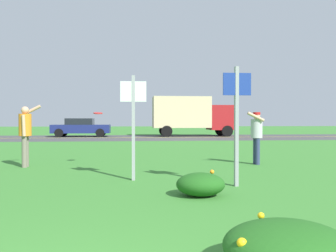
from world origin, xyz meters
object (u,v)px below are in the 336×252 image
Objects in this scene: person_catcher_red_cap_gray_shirt at (256,133)px; car_navy_center_left at (81,127)px; person_thrower_orange_shirt at (25,131)px; frisbee_red at (98,113)px; sign_post_by_roadside at (237,113)px; box_truck_red at (192,114)px; sign_post_near_path at (133,116)px.

person_catcher_red_cap_gray_shirt reaches higher than car_navy_center_left.
person_thrower_orange_shirt reaches higher than frisbee_red.
sign_post_by_roadside is 21.73m from box_truck_red.
sign_post_near_path is 4.37m from person_catcher_red_cap_gray_shirt.
sign_post_near_path is at bearing -146.56° from person_catcher_red_cap_gray_shirt.
sign_post_by_roadside reaches higher than sign_post_near_path.
car_navy_center_left is (-1.12, 18.21, -0.28)m from person_thrower_orange_shirt.
box_truck_red is (2.78, 21.55, 0.36)m from sign_post_by_roadside.
sign_post_near_path is 2.75m from frisbee_red.
person_catcher_red_cap_gray_shirt is 19.83m from car_navy_center_left.
sign_post_by_roadside is 6.04m from person_thrower_orange_shirt.
sign_post_by_roadside is (2.03, -0.90, 0.05)m from sign_post_near_path.
car_navy_center_left is at bearing 93.53° from person_thrower_orange_shirt.
frisbee_red is at bearing -107.83° from box_truck_red.
car_navy_center_left is (-4.12, 20.65, -0.65)m from sign_post_near_path.
sign_post_near_path is 0.96× the size of sign_post_by_roadside.
sign_post_near_path is at bearing -103.10° from box_truck_red.
frisbee_red is (-4.64, 0.16, 0.57)m from person_catcher_red_cap_gray_shirt.
person_catcher_red_cap_gray_shirt is at bearing 64.10° from sign_post_by_roadside.
sign_post_near_path is 0.51× the size of car_navy_center_left.
person_catcher_red_cap_gray_shirt is 4.68m from frisbee_red.
frisbee_red is 18.37m from car_navy_center_left.
person_thrower_orange_shirt is 1.12× the size of person_catcher_red_cap_gray_shirt.
sign_post_near_path reaches higher than person_catcher_red_cap_gray_shirt.
box_truck_red is at bearing 82.66° from sign_post_by_roadside.
sign_post_near_path is 1.30× the size of person_thrower_orange_shirt.
sign_post_near_path is 8.62× the size of frisbee_red.
person_thrower_orange_shirt is at bearing -86.47° from car_navy_center_left.
person_thrower_orange_shirt is 0.39× the size of car_navy_center_left.
sign_post_near_path is at bearing 156.17° from sign_post_by_roadside.
person_thrower_orange_shirt reaches higher than car_navy_center_left.
car_navy_center_left is 8.99m from box_truck_red.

